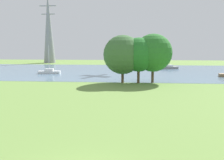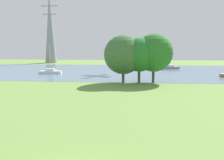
{
  "view_description": "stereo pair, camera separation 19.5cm",
  "coord_description": "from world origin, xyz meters",
  "px_view_note": "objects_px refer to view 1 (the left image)",
  "views": [
    {
      "loc": [
        2.34,
        -8.63,
        5.75
      ],
      "look_at": [
        0.04,
        16.72,
        2.25
      ],
      "focal_mm": 37.79,
      "sensor_mm": 36.0,
      "label": 1
    },
    {
      "loc": [
        2.54,
        -8.61,
        5.75
      ],
      "look_at": [
        0.04,
        16.72,
        2.25
      ],
      "focal_mm": 37.79,
      "sensor_mm": 36.0,
      "label": 2
    }
  ],
  "objects_px": {
    "sailboat_gray": "(169,67)",
    "tree_east_far": "(153,53)",
    "sailboat_white": "(49,72)",
    "sailboat_green": "(124,67)",
    "tree_mid_shore": "(139,55)",
    "tree_west_far": "(123,55)",
    "electricity_pylon": "(49,28)"
  },
  "relations": [
    {
      "from": "tree_mid_shore",
      "to": "tree_east_far",
      "type": "bearing_deg",
      "value": 14.39
    },
    {
      "from": "tree_east_far",
      "to": "sailboat_gray",
      "type": "bearing_deg",
      "value": 75.9
    },
    {
      "from": "electricity_pylon",
      "to": "tree_east_far",
      "type": "bearing_deg",
      "value": -54.29
    },
    {
      "from": "sailboat_gray",
      "to": "tree_west_far",
      "type": "distance_m",
      "value": 29.48
    },
    {
      "from": "sailboat_gray",
      "to": "tree_mid_shore",
      "type": "height_order",
      "value": "tree_mid_shore"
    },
    {
      "from": "tree_mid_shore",
      "to": "electricity_pylon",
      "type": "xyz_separation_m",
      "value": [
        -32.87,
        49.61,
        8.66
      ]
    },
    {
      "from": "sailboat_green",
      "to": "tree_west_far",
      "type": "xyz_separation_m",
      "value": [
        0.87,
        -27.17,
        4.14
      ]
    },
    {
      "from": "sailboat_gray",
      "to": "tree_mid_shore",
      "type": "xyz_separation_m",
      "value": [
        -8.93,
        -26.8,
        4.16
      ]
    },
    {
      "from": "sailboat_white",
      "to": "tree_mid_shore",
      "type": "height_order",
      "value": "tree_mid_shore"
    },
    {
      "from": "sailboat_green",
      "to": "tree_west_far",
      "type": "relative_size",
      "value": 0.93
    },
    {
      "from": "sailboat_green",
      "to": "sailboat_gray",
      "type": "relative_size",
      "value": 1.16
    },
    {
      "from": "sailboat_gray",
      "to": "tree_east_far",
      "type": "xyz_separation_m",
      "value": [
        -6.58,
        -26.19,
        4.45
      ]
    },
    {
      "from": "tree_west_far",
      "to": "tree_mid_shore",
      "type": "xyz_separation_m",
      "value": [
        2.6,
        0.01,
        0.01
      ]
    },
    {
      "from": "sailboat_white",
      "to": "sailboat_gray",
      "type": "relative_size",
      "value": 1.01
    },
    {
      "from": "sailboat_gray",
      "to": "tree_east_far",
      "type": "distance_m",
      "value": 27.37
    },
    {
      "from": "sailboat_white",
      "to": "tree_west_far",
      "type": "xyz_separation_m",
      "value": [
        16.88,
        -12.14,
        4.16
      ]
    },
    {
      "from": "sailboat_gray",
      "to": "tree_mid_shore",
      "type": "relative_size",
      "value": 0.84
    },
    {
      "from": "sailboat_gray",
      "to": "tree_mid_shore",
      "type": "bearing_deg",
      "value": -108.43
    },
    {
      "from": "sailboat_white",
      "to": "tree_mid_shore",
      "type": "xyz_separation_m",
      "value": [
        19.47,
        -12.13,
        4.16
      ]
    },
    {
      "from": "sailboat_white",
      "to": "sailboat_green",
      "type": "distance_m",
      "value": 21.95
    },
    {
      "from": "tree_east_far",
      "to": "sailboat_green",
      "type": "bearing_deg",
      "value": 102.35
    },
    {
      "from": "sailboat_green",
      "to": "electricity_pylon",
      "type": "height_order",
      "value": "electricity_pylon"
    },
    {
      "from": "tree_mid_shore",
      "to": "sailboat_white",
      "type": "bearing_deg",
      "value": 148.08
    },
    {
      "from": "sailboat_green",
      "to": "electricity_pylon",
      "type": "relative_size",
      "value": 0.27
    },
    {
      "from": "sailboat_white",
      "to": "tree_east_far",
      "type": "xyz_separation_m",
      "value": [
        21.82,
        -11.53,
        4.45
      ]
    },
    {
      "from": "electricity_pylon",
      "to": "sailboat_gray",
      "type": "bearing_deg",
      "value": -28.62
    },
    {
      "from": "sailboat_gray",
      "to": "electricity_pylon",
      "type": "xyz_separation_m",
      "value": [
        -41.8,
        22.81,
        12.82
      ]
    },
    {
      "from": "sailboat_white",
      "to": "tree_mid_shore",
      "type": "relative_size",
      "value": 0.85
    },
    {
      "from": "tree_west_far",
      "to": "tree_east_far",
      "type": "xyz_separation_m",
      "value": [
        4.94,
        0.62,
        0.29
      ]
    },
    {
      "from": "sailboat_white",
      "to": "tree_east_far",
      "type": "height_order",
      "value": "tree_east_far"
    },
    {
      "from": "sailboat_gray",
      "to": "electricity_pylon",
      "type": "relative_size",
      "value": 0.23
    },
    {
      "from": "tree_west_far",
      "to": "tree_east_far",
      "type": "height_order",
      "value": "tree_east_far"
    }
  ]
}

